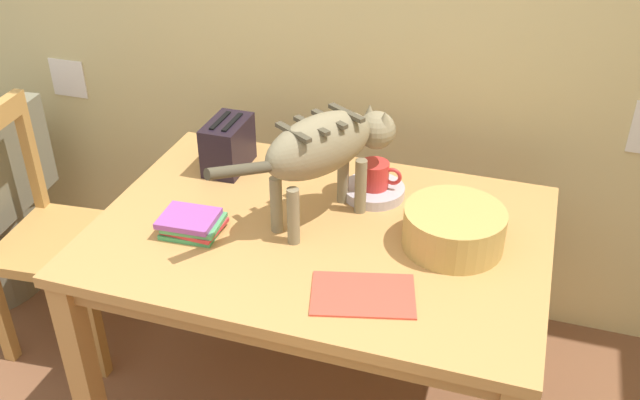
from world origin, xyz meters
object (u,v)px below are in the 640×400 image
(saucer_bowl, at_px, (374,191))
(toaster, at_px, (228,145))
(magazine, at_px, (363,295))
(wooden_chair_near, at_px, (51,236))
(wicker_basket, at_px, (454,228))
(coffee_mug, at_px, (375,175))
(dining_table, at_px, (320,252))
(book_stack, at_px, (192,224))
(cat, at_px, (326,147))

(saucer_bowl, height_order, toaster, toaster)
(saucer_bowl, relative_size, magazine, 0.73)
(magazine, xyz_separation_m, wooden_chair_near, (-1.25, 0.32, -0.29))
(wicker_basket, bearing_deg, wooden_chair_near, 178.87)
(toaster, bearing_deg, coffee_mug, -3.22)
(magazine, bearing_deg, toaster, 124.81)
(dining_table, distance_m, wooden_chair_near, 1.07)
(saucer_bowl, bearing_deg, wooden_chair_near, -171.59)
(wooden_chair_near, bearing_deg, coffee_mug, 93.15)
(dining_table, height_order, book_stack, book_stack)
(dining_table, bearing_deg, saucer_bowl, 65.73)
(book_stack, height_order, wooden_chair_near, wooden_chair_near)
(wooden_chair_near, bearing_deg, cat, 84.87)
(saucer_bowl, relative_size, wooden_chair_near, 0.21)
(wooden_chair_near, bearing_deg, toaster, 102.11)
(coffee_mug, distance_m, toaster, 0.52)
(coffee_mug, relative_size, wooden_chair_near, 0.14)
(book_stack, xyz_separation_m, wooden_chair_near, (-0.70, 0.19, -0.32))
(dining_table, relative_size, toaster, 6.68)
(dining_table, xyz_separation_m, coffee_mug, (0.11, 0.23, 0.16))
(magazine, bearing_deg, coffee_mug, 86.19)
(cat, relative_size, wicker_basket, 2.00)
(dining_table, distance_m, magazine, 0.34)
(magazine, height_order, toaster, toaster)
(cat, bearing_deg, wicker_basket, 27.72)
(book_stack, xyz_separation_m, toaster, (-0.06, 0.39, 0.06))
(saucer_bowl, relative_size, coffee_mug, 1.48)
(dining_table, bearing_deg, coffee_mug, 65.07)
(cat, bearing_deg, toaster, -173.68)
(saucer_bowl, xyz_separation_m, book_stack, (-0.46, -0.36, 0.01))
(dining_table, relative_size, wicker_basket, 4.63)
(coffee_mug, distance_m, book_stack, 0.59)
(saucer_bowl, xyz_separation_m, magazine, (0.10, -0.50, -0.01))
(wooden_chair_near, bearing_deg, wicker_basket, 83.63)
(dining_table, distance_m, saucer_bowl, 0.28)
(toaster, bearing_deg, wooden_chair_near, -162.66)
(toaster, xyz_separation_m, wooden_chair_near, (-0.64, -0.20, -0.38))
(toaster, distance_m, wooden_chair_near, 0.77)
(coffee_mug, xyz_separation_m, book_stack, (-0.46, -0.36, -0.05))
(dining_table, bearing_deg, cat, 91.11)
(dining_table, distance_m, toaster, 0.52)
(cat, height_order, saucer_bowl, cat)
(cat, xyz_separation_m, saucer_bowl, (0.11, 0.17, -0.23))
(saucer_bowl, xyz_separation_m, wicker_basket, (0.28, -0.20, 0.04))
(cat, bearing_deg, wooden_chair_near, -147.73)
(dining_table, relative_size, coffee_mug, 10.00)
(magazine, relative_size, book_stack, 1.48)
(dining_table, xyz_separation_m, wicker_basket, (0.39, 0.03, 0.15))
(book_stack, relative_size, wicker_basket, 0.63)
(book_stack, bearing_deg, saucer_bowl, 38.56)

